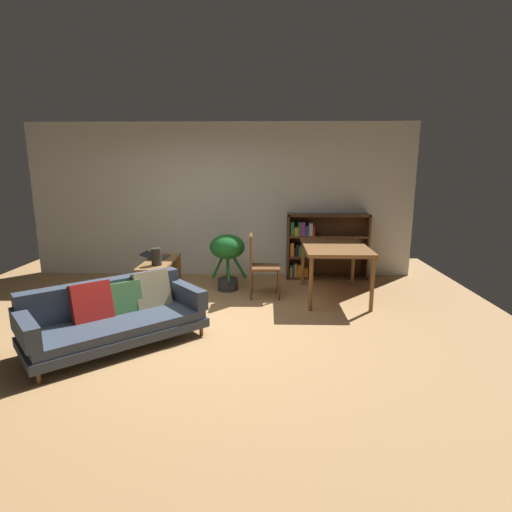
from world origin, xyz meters
TOP-DOWN VIEW (x-y plane):
  - ground_plane at (0.00, 0.00)m, footprint 8.16×8.16m
  - back_wall_panel at (0.00, 2.70)m, footprint 6.80×0.10m
  - fabric_couch at (-0.88, -0.36)m, footprint 1.97×1.85m
  - media_console at (-0.83, 1.40)m, footprint 0.42×1.16m
  - open_laptop at (-0.93, 1.61)m, footprint 0.41×0.36m
  - desk_speaker at (-0.79, 1.11)m, footprint 0.15×0.15m
  - potted_floor_plant at (0.19, 1.69)m, footprint 0.58×0.55m
  - dining_table at (1.83, 1.36)m, footprint 0.93×1.36m
  - dining_chair_near at (0.70, 1.35)m, footprint 0.45×0.41m
  - bookshelf at (1.77, 2.52)m, footprint 1.42×0.32m

SIDE VIEW (x-z plane):
  - ground_plane at x=0.00m, z-range 0.00..0.00m
  - media_console at x=-0.83m, z-range -0.01..0.53m
  - fabric_couch at x=-0.88m, z-range -0.04..0.69m
  - dining_chair_near at x=0.70m, z-range 0.05..1.00m
  - open_laptop at x=-0.93m, z-range 0.52..0.60m
  - bookshelf at x=1.77m, z-range 0.00..1.14m
  - potted_floor_plant at x=0.19m, z-range 0.17..1.06m
  - desk_speaker at x=-0.79m, z-range 0.54..0.79m
  - dining_table at x=1.83m, z-range 0.32..1.12m
  - back_wall_panel at x=0.00m, z-range 0.00..2.70m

